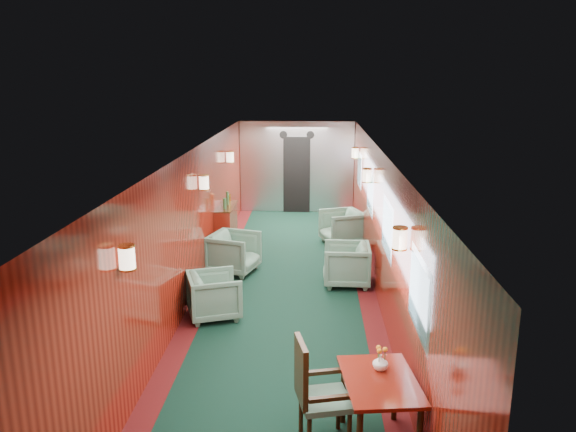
# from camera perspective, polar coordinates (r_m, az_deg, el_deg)

# --- Properties ---
(room) EXTENTS (12.00, 12.10, 2.40)m
(room) POSITION_cam_1_polar(r_m,az_deg,el_deg) (8.92, -0.24, 1.73)
(room) COLOR black
(room) RESTS_ON ground
(bulkhead) EXTENTS (2.98, 0.17, 2.39)m
(bulkhead) POSITION_cam_1_polar(r_m,az_deg,el_deg) (14.81, 0.90, 4.95)
(bulkhead) COLOR silver
(bulkhead) RESTS_ON ground
(windows_right) EXTENTS (0.02, 8.60, 0.80)m
(windows_right) POSITION_cam_1_polar(r_m,az_deg,el_deg) (9.25, 9.08, 0.83)
(windows_right) COLOR #B9BBC1
(windows_right) RESTS_ON ground
(wall_sconces) EXTENTS (2.97, 7.97, 0.25)m
(wall_sconces) POSITION_cam_1_polar(r_m,az_deg,el_deg) (9.44, -0.07, 3.39)
(wall_sconces) COLOR #F6E2C0
(wall_sconces) RESTS_ON ground
(dining_table) EXTENTS (0.80, 1.05, 0.73)m
(dining_table) POSITION_cam_1_polar(r_m,az_deg,el_deg) (5.70, 9.29, -17.06)
(dining_table) COLOR maroon
(dining_table) RESTS_ON ground
(side_chair) EXTENTS (0.59, 0.61, 1.12)m
(side_chair) POSITION_cam_1_polar(r_m,az_deg,el_deg) (5.68, 2.69, -17.16)
(side_chair) COLOR #204C3E
(side_chair) RESTS_ON ground
(credenza) EXTENTS (0.34, 1.07, 1.24)m
(credenza) POSITION_cam_1_polar(r_m,az_deg,el_deg) (11.61, -6.27, -1.23)
(credenza) COLOR maroon
(credenza) RESTS_ON ground
(flower_vase) EXTENTS (0.18, 0.18, 0.16)m
(flower_vase) POSITION_cam_1_polar(r_m,az_deg,el_deg) (5.76, 9.38, -14.46)
(flower_vase) COLOR white
(flower_vase) RESTS_ON dining_table
(armchair_left_near) EXTENTS (0.95, 0.94, 0.69)m
(armchair_left_near) POSITION_cam_1_polar(r_m,az_deg,el_deg) (8.56, -7.50, -7.99)
(armchair_left_near) COLOR #204C3E
(armchair_left_near) RESTS_ON ground
(armchair_left_far) EXTENTS (1.02, 1.00, 0.75)m
(armchair_left_far) POSITION_cam_1_polar(r_m,az_deg,el_deg) (10.39, -5.51, -3.73)
(armchair_left_far) COLOR #204C3E
(armchair_left_far) RESTS_ON ground
(armchair_right_near) EXTENTS (0.82, 0.80, 0.73)m
(armchair_right_near) POSITION_cam_1_polar(r_m,az_deg,el_deg) (9.80, 5.95, -4.92)
(armchair_right_near) COLOR #204C3E
(armchair_right_near) RESTS_ON ground
(armchair_right_far) EXTENTS (1.04, 1.02, 0.74)m
(armchair_right_far) POSITION_cam_1_polar(r_m,az_deg,el_deg) (12.10, 5.49, -1.16)
(armchair_right_far) COLOR #204C3E
(armchair_right_far) RESTS_ON ground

